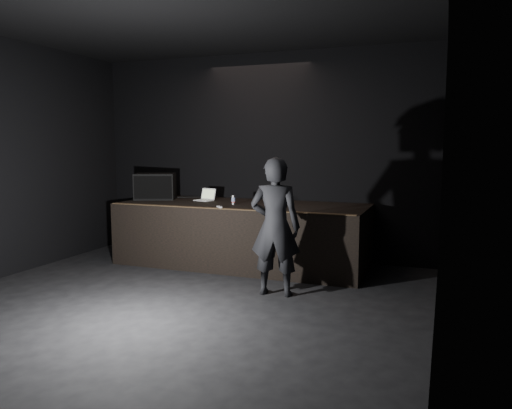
{
  "coord_description": "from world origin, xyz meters",
  "views": [
    {
      "loc": [
        3.05,
        -4.67,
        1.95
      ],
      "look_at": [
        0.4,
        2.3,
        1.05
      ],
      "focal_mm": 35.0,
      "sensor_mm": 36.0,
      "label": 1
    }
  ],
  "objects_px": {
    "beer_can": "(233,200)",
    "stage_monitor": "(155,186)",
    "laptop": "(206,197)",
    "person": "(275,227)",
    "stage_riser": "(243,234)"
  },
  "relations": [
    {
      "from": "beer_can",
      "to": "stage_monitor",
      "type": "bearing_deg",
      "value": 171.66
    },
    {
      "from": "stage_monitor",
      "to": "beer_can",
      "type": "relative_size",
      "value": 5.38
    },
    {
      "from": "laptop",
      "to": "person",
      "type": "bearing_deg",
      "value": -28.14
    },
    {
      "from": "laptop",
      "to": "beer_can",
      "type": "relative_size",
      "value": 2.31
    },
    {
      "from": "person",
      "to": "stage_riser",
      "type": "bearing_deg",
      "value": -59.82
    },
    {
      "from": "stage_riser",
      "to": "stage_monitor",
      "type": "height_order",
      "value": "stage_monitor"
    },
    {
      "from": "laptop",
      "to": "person",
      "type": "height_order",
      "value": "person"
    },
    {
      "from": "laptop",
      "to": "person",
      "type": "xyz_separation_m",
      "value": [
        1.78,
        -1.58,
        -0.15
      ]
    },
    {
      "from": "stage_riser",
      "to": "stage_monitor",
      "type": "relative_size",
      "value": 4.96
    },
    {
      "from": "stage_monitor",
      "to": "laptop",
      "type": "height_order",
      "value": "stage_monitor"
    },
    {
      "from": "laptop",
      "to": "beer_can",
      "type": "height_order",
      "value": "laptop"
    },
    {
      "from": "beer_can",
      "to": "person",
      "type": "distance_m",
      "value": 1.65
    },
    {
      "from": "beer_can",
      "to": "stage_riser",
      "type": "bearing_deg",
      "value": 63.45
    },
    {
      "from": "beer_can",
      "to": "laptop",
      "type": "bearing_deg",
      "value": 151.21
    },
    {
      "from": "laptop",
      "to": "stage_monitor",
      "type": "bearing_deg",
      "value": -157.94
    }
  ]
}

